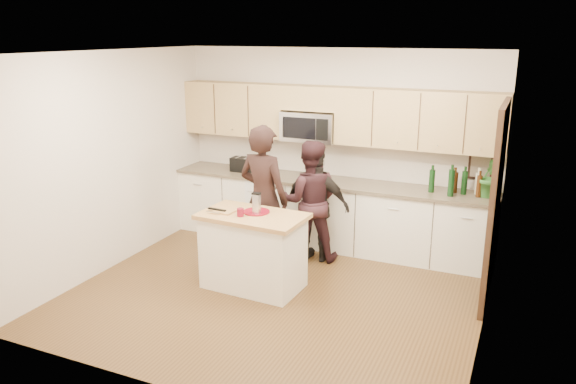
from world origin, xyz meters
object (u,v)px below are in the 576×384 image
at_px(island, 253,251).
at_px(toaster, 242,164).
at_px(woman_center, 310,201).
at_px(woman_right, 317,206).
at_px(woman_left, 264,198).

bearing_deg(island, toaster, 124.68).
xyz_separation_m(woman_center, woman_right, (0.10, 0.01, -0.05)).
distance_m(island, toaster, 1.99).
xyz_separation_m(island, woman_right, (0.38, 1.07, 0.29)).
bearing_deg(woman_center, woman_right, 166.64).
height_order(island, toaster, toaster).
relative_size(toaster, woman_left, 0.18).
distance_m(toaster, woman_center, 1.41).
xyz_separation_m(toaster, woman_right, (1.37, -0.54, -0.30)).
bearing_deg(woman_center, woman_left, 31.05).
xyz_separation_m(toaster, woman_left, (0.87, -1.06, -0.12)).
bearing_deg(woman_center, island, 54.91).
relative_size(toaster, woman_right, 0.22).
height_order(toaster, woman_right, woman_right).
xyz_separation_m(woman_left, woman_center, (0.41, 0.51, -0.13)).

